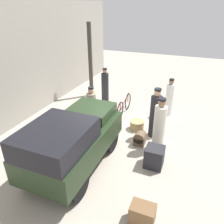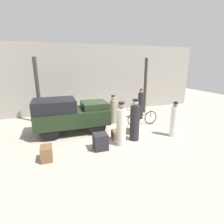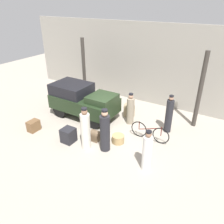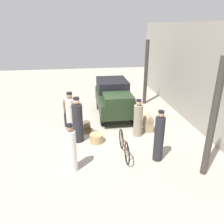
{
  "view_description": "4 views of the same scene",
  "coord_description": "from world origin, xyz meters",
  "views": [
    {
      "loc": [
        -6.17,
        -2.38,
        4.4
      ],
      "look_at": [
        0.2,
        0.2,
        0.95
      ],
      "focal_mm": 35.0,
      "sensor_mm": 36.0,
      "label": 1
    },
    {
      "loc": [
        -2.52,
        -7.7,
        3.28
      ],
      "look_at": [
        0.2,
        0.2,
        0.95
      ],
      "focal_mm": 28.0,
      "sensor_mm": 36.0,
      "label": 2
    },
    {
      "loc": [
        4.82,
        -7.33,
        5.52
      ],
      "look_at": [
        0.2,
        0.2,
        0.95
      ],
      "focal_mm": 35.0,
      "sensor_mm": 36.0,
      "label": 3
    },
    {
      "loc": [
        8.62,
        -1.03,
        4.35
      ],
      "look_at": [
        0.2,
        0.2,
        0.95
      ],
      "focal_mm": 35.0,
      "sensor_mm": 36.0,
      "label": 4
    }
  ],
  "objects": [
    {
      "name": "porter_lifting_near_truck",
      "position": [
        2.65,
        -1.44,
        0.75
      ],
      "size": [
        0.34,
        0.34,
        1.63
      ],
      "color": "white",
      "rests_on": "ground"
    },
    {
      "name": "trunk_large_brown",
      "position": [
        0.28,
        1.78,
        0.39
      ],
      "size": [
        0.47,
        0.36,
        0.74
      ],
      "color": "#9E8966",
      "rests_on": "ground"
    },
    {
      "name": "porter_carrying_trunk",
      "position": [
        0.75,
        -1.23,
        0.84
      ],
      "size": [
        0.41,
        0.41,
        1.84
      ],
      "color": "#232328",
      "rests_on": "ground"
    },
    {
      "name": "trunk_umber_medium",
      "position": [
        -0.9,
        -1.6,
        0.32
      ],
      "size": [
        0.53,
        0.54,
        0.63
      ],
      "color": "#232328",
      "rests_on": "ground"
    },
    {
      "name": "suitcase_black_upright",
      "position": [
        -2.9,
        -1.77,
        0.25
      ],
      "size": [
        0.38,
        0.54,
        0.51
      ],
      "color": "brown",
      "rests_on": "ground"
    },
    {
      "name": "porter_standing_middle",
      "position": [
        -0.0,
        -1.52,
        0.84
      ],
      "size": [
        0.39,
        0.39,
        1.83
      ],
      "color": "silver",
      "rests_on": "ground"
    },
    {
      "name": "canopy_pillar_left",
      "position": [
        -3.27,
        2.65,
        1.81
      ],
      "size": [
        0.2,
        0.2,
        3.62
      ],
      "color": "#38332D",
      "rests_on": "ground"
    },
    {
      "name": "porter_with_bicycle",
      "position": [
        0.62,
        1.22,
        0.73
      ],
      "size": [
        0.36,
        0.36,
        1.6
      ],
      "color": "gray",
      "rests_on": "ground"
    },
    {
      "name": "bicycle",
      "position": [
        2.02,
        0.36,
        0.38
      ],
      "size": [
        1.77,
        0.04,
        0.8
      ],
      "color": "black",
      "rests_on": "ground"
    },
    {
      "name": "truck",
      "position": [
        -1.83,
        0.59,
        0.96
      ],
      "size": [
        3.45,
        1.67,
        1.69
      ],
      "color": "black",
      "rests_on": "ground"
    },
    {
      "name": "trunk_barrel_dark",
      "position": [
        0.03,
        -0.9,
        0.23
      ],
      "size": [
        0.39,
        0.37,
        0.48
      ],
      "color": "brown",
      "rests_on": "ground"
    },
    {
      "name": "wicker_basket",
      "position": [
        0.96,
        -0.53,
        0.17
      ],
      "size": [
        0.53,
        0.53,
        0.35
      ],
      "color": "tan",
      "rests_on": "ground"
    },
    {
      "name": "conductor_in_dark_uniform",
      "position": [
        2.46,
        1.46,
        0.84
      ],
      "size": [
        0.33,
        0.33,
        1.82
      ],
      "color": "#232328",
      "rests_on": "ground"
    },
    {
      "name": "canopy_pillar_right",
      "position": [
        3.4,
        2.65,
        1.81
      ],
      "size": [
        0.2,
        0.2,
        3.62
      ],
      "color": "#38332D",
      "rests_on": "ground"
    },
    {
      "name": "ground_plane",
      "position": [
        0.0,
        0.0,
        0.0
      ],
      "size": [
        30.0,
        30.0,
        0.0
      ],
      "primitive_type": "plane",
      "color": "#A89E8E"
    },
    {
      "name": "station_building_facade",
      "position": [
        0.0,
        4.08,
        2.25
      ],
      "size": [
        16.0,
        0.15,
        4.5
      ],
      "color": "gray",
      "rests_on": "ground"
    }
  ]
}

